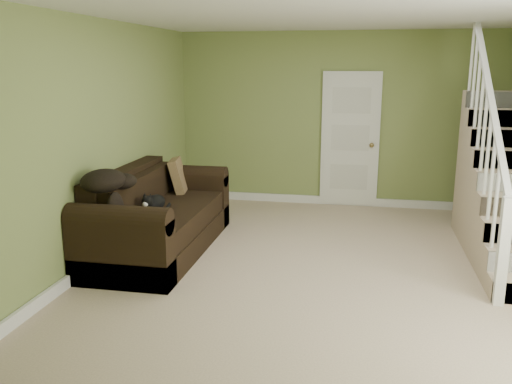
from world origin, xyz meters
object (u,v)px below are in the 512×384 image
at_px(cat, 154,203).
at_px(banana, 164,214).
at_px(sofa, 156,220).
at_px(side_table, 177,203).

distance_m(cat, banana, 0.29).
distance_m(sofa, cat, 0.31).
bearing_deg(cat, banana, -40.56).
bearing_deg(banana, sofa, 89.77).
bearing_deg(sofa, side_table, 97.11).
relative_size(side_table, banana, 3.60).
distance_m(sofa, banana, 0.49).
bearing_deg(banana, side_table, 70.89).
relative_size(side_table, cat, 1.51).
bearing_deg(side_table, sofa, -82.89).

